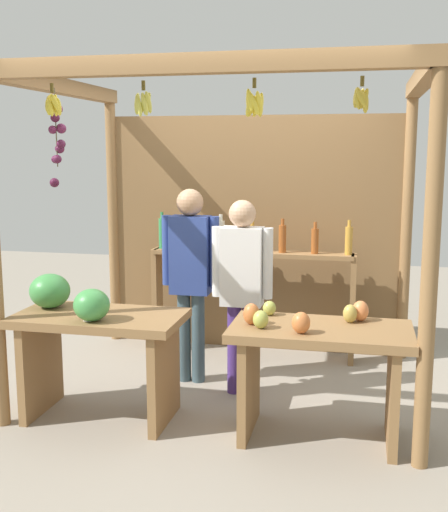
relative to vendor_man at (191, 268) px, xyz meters
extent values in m
plane|color=gray|center=(0.34, -0.05, -0.97)|extent=(12.00, 12.00, 0.00)
cylinder|color=olive|center=(1.76, -1.11, 0.28)|extent=(0.10, 0.10, 2.49)
cylinder|color=olive|center=(-1.08, 1.01, 0.28)|extent=(0.10, 0.10, 2.49)
cylinder|color=olive|center=(1.76, 1.01, 0.28)|extent=(0.10, 0.10, 2.49)
cube|color=olive|center=(0.34, -1.11, 1.46)|extent=(2.94, 0.12, 0.12)
cube|color=olive|center=(-1.08, -0.05, 1.46)|extent=(0.12, 2.23, 0.12)
cube|color=olive|center=(1.76, -0.05, 1.46)|extent=(0.12, 2.23, 0.12)
cube|color=brown|center=(0.34, 1.03, 0.15)|extent=(2.84, 0.04, 2.24)
cylinder|color=brown|center=(0.69, -1.02, 1.35)|extent=(0.02, 0.02, 0.06)
ellipsoid|color=yellow|center=(0.73, -1.02, 1.22)|extent=(0.04, 0.09, 0.14)
ellipsoid|color=yellow|center=(0.73, -1.00, 1.23)|extent=(0.05, 0.06, 0.15)
ellipsoid|color=yellow|center=(0.70, -0.98, 1.22)|extent=(0.08, 0.05, 0.15)
ellipsoid|color=yellow|center=(0.68, -1.00, 1.22)|extent=(0.08, 0.06, 0.15)
ellipsoid|color=yellow|center=(0.66, -1.01, 1.22)|extent=(0.06, 0.08, 0.15)
ellipsoid|color=yellow|center=(0.66, -1.03, 1.24)|extent=(0.05, 0.08, 0.15)
ellipsoid|color=yellow|center=(0.67, -1.06, 1.25)|extent=(0.06, 0.05, 0.15)
ellipsoid|color=yellow|center=(0.70, -1.06, 1.23)|extent=(0.08, 0.05, 0.15)
ellipsoid|color=yellow|center=(0.73, -1.04, 1.24)|extent=(0.05, 0.06, 0.15)
cylinder|color=brown|center=(-0.66, -1.00, 1.35)|extent=(0.02, 0.02, 0.06)
ellipsoid|color=yellow|center=(-0.61, -0.99, 1.23)|extent=(0.04, 0.06, 0.12)
ellipsoid|color=yellow|center=(-0.64, -0.97, 1.23)|extent=(0.05, 0.05, 0.12)
ellipsoid|color=yellow|center=(-0.66, -0.96, 1.26)|extent=(0.06, 0.04, 0.12)
ellipsoid|color=yellow|center=(-0.69, -0.97, 1.27)|extent=(0.05, 0.05, 0.12)
ellipsoid|color=yellow|center=(-0.69, -0.99, 1.25)|extent=(0.04, 0.07, 0.12)
ellipsoid|color=yellow|center=(-0.68, -1.01, 1.23)|extent=(0.06, 0.07, 0.13)
ellipsoid|color=yellow|center=(-0.66, -1.03, 1.23)|extent=(0.06, 0.04, 0.12)
ellipsoid|color=yellow|center=(-0.62, -1.02, 1.26)|extent=(0.06, 0.07, 0.13)
cylinder|color=brown|center=(-0.02, -1.02, 1.35)|extent=(0.02, 0.02, 0.06)
ellipsoid|color=#D1CC4C|center=(0.01, -1.02, 1.25)|extent=(0.04, 0.09, 0.15)
ellipsoid|color=#D1CC4C|center=(0.00, -0.99, 1.24)|extent=(0.08, 0.06, 0.15)
ellipsoid|color=#D1CC4C|center=(-0.02, -1.00, 1.24)|extent=(0.08, 0.06, 0.15)
ellipsoid|color=#D1CC4C|center=(-0.06, -1.02, 1.24)|extent=(0.04, 0.08, 0.15)
ellipsoid|color=#D1CC4C|center=(-0.04, -1.05, 1.23)|extent=(0.07, 0.05, 0.15)
ellipsoid|color=#D1CC4C|center=(0.00, -1.04, 1.24)|extent=(0.06, 0.05, 0.15)
cylinder|color=brown|center=(1.33, -0.98, 1.35)|extent=(0.02, 0.02, 0.06)
ellipsoid|color=gold|center=(1.36, -0.98, 1.23)|extent=(0.04, 0.09, 0.13)
ellipsoid|color=gold|center=(1.35, -0.96, 1.25)|extent=(0.07, 0.06, 0.13)
ellipsoid|color=gold|center=(1.33, -0.94, 1.25)|extent=(0.06, 0.04, 0.13)
ellipsoid|color=gold|center=(1.30, -0.97, 1.26)|extent=(0.05, 0.06, 0.13)
ellipsoid|color=gold|center=(1.31, -1.00, 1.26)|extent=(0.05, 0.05, 0.13)
ellipsoid|color=gold|center=(1.33, -1.02, 1.26)|extent=(0.08, 0.04, 0.13)
ellipsoid|color=gold|center=(1.35, -1.00, 1.24)|extent=(0.08, 0.07, 0.13)
cylinder|color=#4C422D|center=(-0.79, -0.70, 1.11)|extent=(0.01, 0.01, 0.55)
sphere|color=#511938|center=(-0.80, -0.73, 1.30)|extent=(0.06, 0.06, 0.06)
sphere|color=#601E42|center=(-0.77, -0.70, 1.24)|extent=(0.07, 0.07, 0.07)
sphere|color=#47142D|center=(-0.78, -0.72, 1.18)|extent=(0.06, 0.06, 0.06)
sphere|color=#601E42|center=(-0.76, -0.67, 1.10)|extent=(0.07, 0.07, 0.07)
sphere|color=#601E42|center=(-0.81, -0.71, 1.10)|extent=(0.06, 0.06, 0.06)
sphere|color=#511938|center=(-0.76, -0.69, 0.99)|extent=(0.07, 0.07, 0.07)
sphere|color=#511938|center=(-0.78, -0.68, 0.96)|extent=(0.07, 0.07, 0.07)
sphere|color=#511938|center=(-0.81, -0.68, 0.89)|extent=(0.06, 0.06, 0.06)
sphere|color=#511938|center=(-0.79, -0.70, 0.89)|extent=(0.06, 0.06, 0.06)
sphere|color=#47142D|center=(-0.80, -0.73, 0.72)|extent=(0.07, 0.07, 0.07)
cube|color=olive|center=(-0.44, -0.85, -0.23)|extent=(1.19, 0.64, 0.06)
cube|color=olive|center=(-0.92, -0.85, -0.61)|extent=(0.06, 0.58, 0.71)
cube|color=olive|center=(0.03, -0.85, -0.61)|extent=(0.06, 0.58, 0.71)
ellipsoid|color=#429347|center=(-0.42, -1.02, -0.09)|extent=(0.33, 0.33, 0.22)
ellipsoid|color=#429347|center=(-0.87, -0.75, -0.07)|extent=(0.40, 0.40, 0.25)
cylinder|color=white|center=(-0.44, -1.03, -0.15)|extent=(0.07, 0.07, 0.09)
cube|color=olive|center=(1.12, -0.85, -0.23)|extent=(1.19, 0.64, 0.06)
cube|color=olive|center=(0.64, -0.85, -0.61)|extent=(0.06, 0.58, 0.71)
cube|color=olive|center=(1.60, -0.85, -0.61)|extent=(0.06, 0.58, 0.71)
ellipsoid|color=#B79E47|center=(1.30, -0.69, -0.14)|extent=(0.11, 0.11, 0.12)
ellipsoid|color=#E07F47|center=(1.37, -0.63, -0.13)|extent=(0.12, 0.12, 0.14)
ellipsoid|color=#CC7038|center=(0.66, -0.88, -0.13)|extent=(0.16, 0.16, 0.14)
ellipsoid|color=#A8B24C|center=(0.74, -0.62, -0.15)|extent=(0.13, 0.13, 0.10)
ellipsoid|color=#CC7038|center=(1.00, -1.02, -0.13)|extent=(0.17, 0.17, 0.14)
ellipsoid|color=#A8B24C|center=(0.74, -0.96, -0.14)|extent=(0.13, 0.13, 0.12)
cube|color=olive|center=(-0.54, 0.75, -0.47)|extent=(0.05, 0.20, 1.00)
cube|color=olive|center=(1.30, 0.75, -0.47)|extent=(0.05, 0.20, 1.00)
cube|color=olive|center=(0.38, 0.75, 0.01)|extent=(1.85, 0.22, 0.04)
cylinder|color=#338C4C|center=(-0.48, 0.75, 0.17)|extent=(0.06, 0.06, 0.29)
cylinder|color=#338C4C|center=(-0.48, 0.75, 0.35)|extent=(0.03, 0.03, 0.06)
cylinder|color=gold|center=(-0.19, 0.75, 0.16)|extent=(0.07, 0.07, 0.26)
cylinder|color=gold|center=(-0.19, 0.75, 0.32)|extent=(0.03, 0.03, 0.06)
cylinder|color=silver|center=(0.09, 0.75, 0.17)|extent=(0.07, 0.07, 0.28)
cylinder|color=silver|center=(0.09, 0.75, 0.34)|extent=(0.03, 0.03, 0.06)
cylinder|color=gold|center=(0.38, 0.75, 0.14)|extent=(0.08, 0.08, 0.22)
cylinder|color=gold|center=(0.38, 0.75, 0.28)|extent=(0.04, 0.04, 0.06)
cylinder|color=#994C1E|center=(0.66, 0.75, 0.16)|extent=(0.07, 0.07, 0.25)
cylinder|color=#994C1E|center=(0.66, 0.75, 0.31)|extent=(0.03, 0.03, 0.06)
cylinder|color=#994C1E|center=(0.95, 0.75, 0.14)|extent=(0.07, 0.07, 0.23)
cylinder|color=#994C1E|center=(0.95, 0.75, 0.29)|extent=(0.03, 0.03, 0.06)
cylinder|color=gold|center=(1.25, 0.75, 0.16)|extent=(0.07, 0.07, 0.25)
cylinder|color=gold|center=(1.25, 0.75, 0.31)|extent=(0.03, 0.03, 0.06)
cylinder|color=#3C5159|center=(-0.06, 0.00, -0.59)|extent=(0.11, 0.11, 0.76)
cylinder|color=#3C5159|center=(0.06, 0.00, -0.59)|extent=(0.11, 0.11, 0.76)
cube|color=#2D428C|center=(0.00, 0.00, 0.11)|extent=(0.32, 0.19, 0.64)
cylinder|color=#2D428C|center=(-0.20, 0.00, 0.14)|extent=(0.08, 0.08, 0.57)
cylinder|color=#2D428C|center=(0.20, 0.00, 0.14)|extent=(0.08, 0.08, 0.57)
sphere|color=tan|center=(0.00, 0.00, 0.54)|extent=(0.22, 0.22, 0.22)
cylinder|color=#482E7B|center=(0.40, -0.18, -0.61)|extent=(0.11, 0.11, 0.72)
cylinder|color=#482E7B|center=(0.52, -0.18, -0.61)|extent=(0.11, 0.11, 0.72)
cube|color=white|center=(0.46, -0.18, 0.06)|extent=(0.32, 0.19, 0.61)
cylinder|color=white|center=(0.26, -0.18, 0.09)|extent=(0.08, 0.08, 0.55)
cylinder|color=white|center=(0.66, -0.18, 0.09)|extent=(0.08, 0.08, 0.55)
sphere|color=tan|center=(0.46, -0.18, 0.47)|extent=(0.21, 0.21, 0.21)
camera|label=1|loc=(1.36, -4.92, 0.95)|focal=44.46mm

